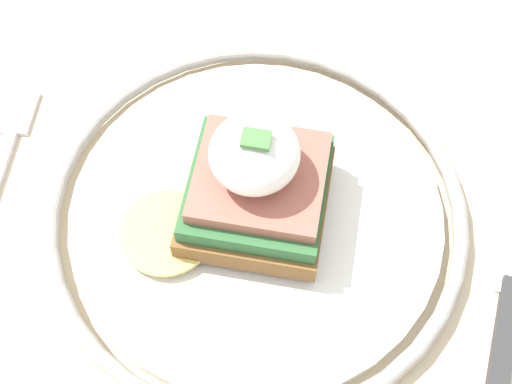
# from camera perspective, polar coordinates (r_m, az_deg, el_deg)

# --- Properties ---
(dining_table) EXTENTS (0.91, 0.87, 0.76)m
(dining_table) POSITION_cam_1_polar(r_m,az_deg,el_deg) (0.58, 3.31, -6.38)
(dining_table) COLOR #C6B28E
(dining_table) RESTS_ON ground_plane
(plate) EXTENTS (0.27, 0.27, 0.02)m
(plate) POSITION_cam_1_polar(r_m,az_deg,el_deg) (0.45, -0.00, -1.67)
(plate) COLOR silver
(plate) RESTS_ON dining_table
(sandwich) EXTENTS (0.12, 0.10, 0.08)m
(sandwich) POSITION_cam_1_polar(r_m,az_deg,el_deg) (0.42, -0.16, 0.68)
(sandwich) COLOR brown
(sandwich) RESTS_ON plate
(fork) EXTENTS (0.02, 0.14, 0.00)m
(fork) POSITION_cam_1_polar(r_m,az_deg,el_deg) (0.51, -19.74, 2.13)
(fork) COLOR silver
(fork) RESTS_ON dining_table
(knife) EXTENTS (0.04, 0.19, 0.01)m
(knife) POSITION_cam_1_polar(r_m,az_deg,el_deg) (0.47, 19.83, -6.65)
(knife) COLOR #2D2D2D
(knife) RESTS_ON dining_table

